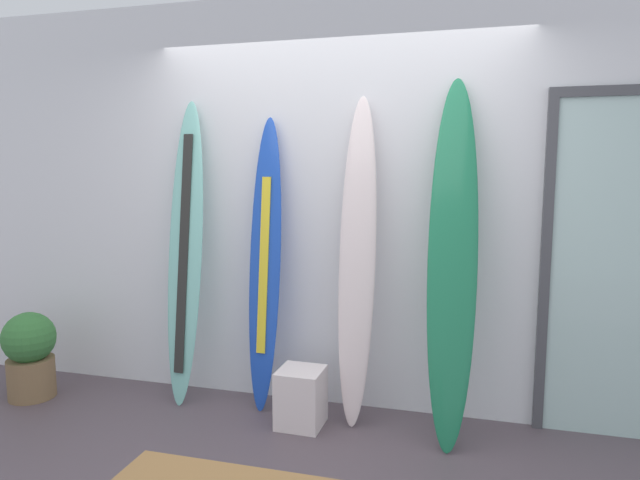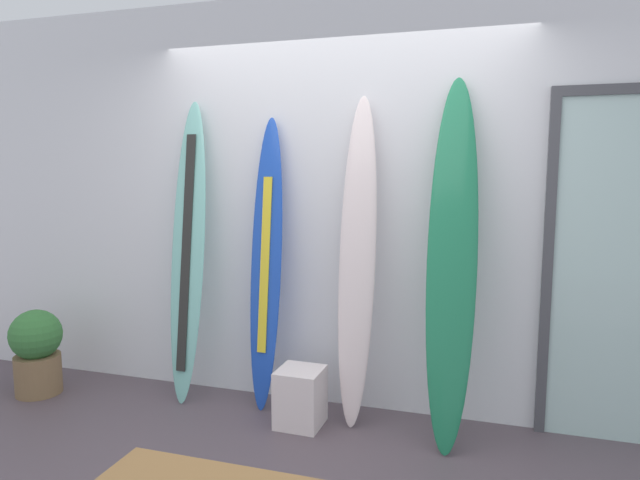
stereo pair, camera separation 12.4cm
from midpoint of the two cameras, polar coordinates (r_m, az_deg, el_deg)
wall_back at (r=3.91m, az=2.90°, el=3.62°), size 7.20×0.20×2.80m
surfboard_seafoam at (r=4.05m, az=-12.38°, el=-1.27°), size 0.28×0.34×2.12m
surfboard_cobalt at (r=3.84m, az=-4.56°, el=-2.51°), size 0.24×0.29×1.99m
surfboard_ivory at (r=3.61m, az=4.77°, el=-2.39°), size 0.24×0.36×2.12m
surfboard_emerald at (r=3.43m, az=14.22°, el=-2.29°), size 0.31×0.56×2.21m
display_block_left at (r=3.76m, az=-1.02°, el=-15.63°), size 0.29×0.29×0.37m
potted_plant at (r=4.65m, az=-26.08°, el=-9.96°), size 0.37×0.37×0.63m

